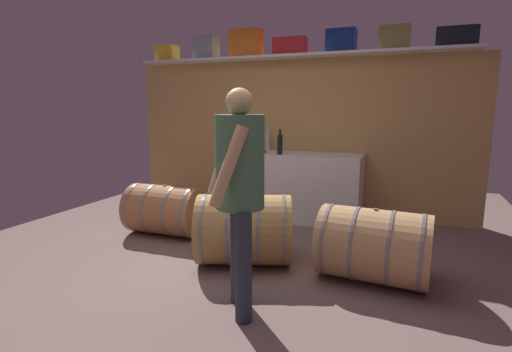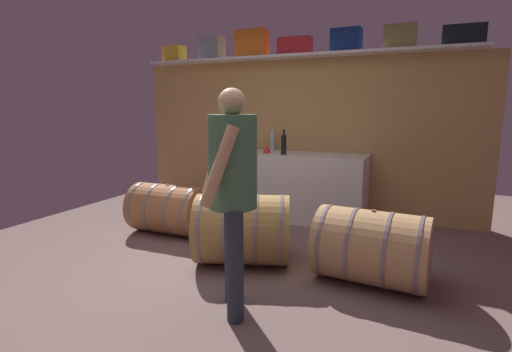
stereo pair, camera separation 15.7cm
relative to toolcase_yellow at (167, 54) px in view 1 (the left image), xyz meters
The scene contains 19 objects.
ground_plane 3.35m from the toolcase_yellow, 42.82° to the right, with size 5.85×8.20×0.02m, color #735C58.
back_wall_panel 2.20m from the toolcase_yellow, ahead, with size 4.65×0.10×2.04m, color tan.
high_shelf_board 1.87m from the toolcase_yellow, ahead, with size 4.28×0.40×0.03m, color silver.
toolcase_yellow is the anchor object (origin of this frame).
toolcase_grey 0.63m from the toolcase_yellow, ahead, with size 0.32×0.21×0.31m, color gray.
toolcase_orange 1.23m from the toolcase_yellow, ahead, with size 0.42×0.21×0.35m, color orange.
toolcase_red 1.83m from the toolcase_yellow, ahead, with size 0.42×0.21×0.22m, color red.
toolcase_navy 2.48m from the toolcase_yellow, ahead, with size 0.35×0.22×0.27m, color navy.
toolcase_olive 3.08m from the toolcase_yellow, ahead, with size 0.34×0.26×0.27m, color olive.
toolcase_black 3.72m from the toolcase_yellow, ahead, with size 0.42×0.29×0.21m, color black.
work_cabinet 2.68m from the toolcase_yellow, ahead, with size 1.62×0.62×0.84m, color white.
wine_bottle_clear 1.95m from the toolcase_yellow, ahead, with size 0.07×0.07×0.31m.
wine_bottle_dark 2.23m from the toolcase_yellow, 12.30° to the right, with size 0.06×0.06×0.31m.
wine_glass 1.86m from the toolcase_yellow, 17.28° to the right, with size 0.08×0.08×0.15m.
red_funnel 2.07m from the toolcase_yellow, 11.85° to the right, with size 0.11×0.11×0.10m, color red.
wine_barrel_near 4.02m from the toolcase_yellow, 29.83° to the right, with size 0.91×0.67×0.61m.
wine_barrel_far 2.47m from the toolcase_yellow, 59.44° to the right, with size 0.84×0.57×0.57m.
wine_barrel_flank 3.25m from the toolcase_yellow, 42.83° to the right, with size 1.00×0.87×0.65m.
winemaker_pouring 3.67m from the toolcase_yellow, 49.11° to the right, with size 0.46×0.51×1.54m.
Camera 1 is at (1.42, -2.58, 1.42)m, focal length 27.16 mm.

